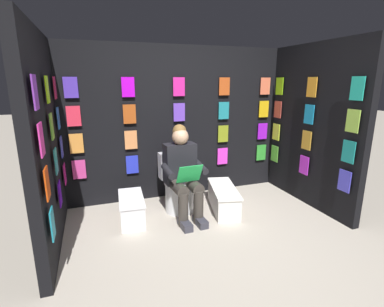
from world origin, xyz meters
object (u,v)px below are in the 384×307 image
at_px(person_reading, 183,172).
at_px(comic_longbox_near, 132,209).
at_px(toilet, 177,186).
at_px(comic_longbox_far, 223,198).

height_order(person_reading, comic_longbox_near, person_reading).
relative_size(toilet, comic_longbox_near, 1.15).
height_order(person_reading, comic_longbox_far, person_reading).
height_order(toilet, comic_longbox_near, toilet).
height_order(toilet, comic_longbox_far, toilet).
distance_m(toilet, person_reading, 0.35).
relative_size(person_reading, comic_longbox_near, 1.77).
height_order(comic_longbox_near, comic_longbox_far, comic_longbox_far).
relative_size(comic_longbox_near, comic_longbox_far, 0.76).
bearing_deg(person_reading, comic_longbox_far, 176.40).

